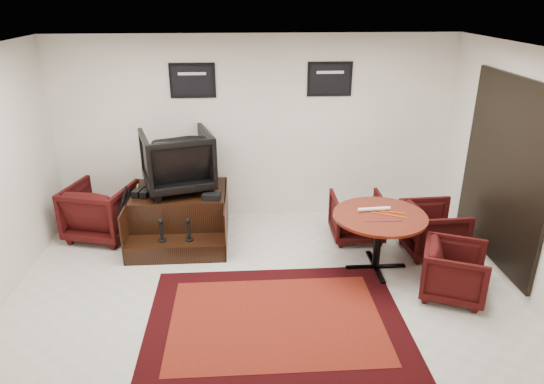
% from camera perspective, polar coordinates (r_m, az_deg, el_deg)
% --- Properties ---
extents(ground, '(6.00, 6.00, 0.00)m').
position_cam_1_polar(ground, '(5.72, -0.90, -13.13)').
color(ground, silver).
rests_on(ground, ground).
extents(room_shell, '(6.02, 5.02, 2.81)m').
position_cam_1_polar(room_shell, '(5.05, 3.54, 4.61)').
color(room_shell, white).
rests_on(room_shell, ground).
extents(area_rug, '(2.80, 2.10, 0.01)m').
position_cam_1_polar(area_rug, '(5.48, 0.49, -14.90)').
color(area_rug, black).
rests_on(area_rug, ground).
extents(shine_podium, '(1.35, 1.39, 0.69)m').
position_cam_1_polar(shine_podium, '(7.15, -10.72, -2.85)').
color(shine_podium, black).
rests_on(shine_podium, ground).
extents(shine_chair, '(1.14, 1.10, 0.96)m').
position_cam_1_polar(shine_chair, '(6.97, -11.10, 3.99)').
color(shine_chair, black).
rests_on(shine_chair, shine_podium).
extents(shoes_pair, '(0.27, 0.31, 0.10)m').
position_cam_1_polar(shoes_pair, '(7.01, -15.00, -0.02)').
color(shoes_pair, black).
rests_on(shoes_pair, shine_podium).
extents(polish_kit, '(0.26, 0.21, 0.08)m').
position_cam_1_polar(polish_kit, '(6.70, -7.13, -0.52)').
color(polish_kit, black).
rests_on(polish_kit, shine_podium).
extents(umbrella_black, '(0.35, 0.13, 0.95)m').
position_cam_1_polar(umbrella_black, '(7.03, -17.52, -2.65)').
color(umbrella_black, black).
rests_on(umbrella_black, ground).
extents(umbrella_hooked, '(0.30, 0.11, 0.80)m').
position_cam_1_polar(umbrella_hooked, '(7.30, -17.02, -2.26)').
color(umbrella_hooked, black).
rests_on(umbrella_hooked, ground).
extents(armchair_side, '(1.04, 1.00, 0.88)m').
position_cam_1_polar(armchair_side, '(7.43, -19.50, -1.79)').
color(armchair_side, black).
rests_on(armchair_side, ground).
extents(meeting_table, '(1.17, 1.17, 0.76)m').
position_cam_1_polar(meeting_table, '(6.23, 12.53, -3.39)').
color(meeting_table, '#4A130A').
rests_on(meeting_table, ground).
extents(table_chair_back, '(0.73, 0.68, 0.73)m').
position_cam_1_polar(table_chair_back, '(7.08, 9.96, -2.63)').
color(table_chair_back, black).
rests_on(table_chair_back, ground).
extents(table_chair_window, '(0.73, 0.78, 0.77)m').
position_cam_1_polar(table_chair_window, '(6.94, 18.47, -3.93)').
color(table_chair_window, black).
rests_on(table_chair_window, ground).
extents(table_chair_corner, '(0.87, 0.90, 0.72)m').
position_cam_1_polar(table_chair_corner, '(6.07, 20.69, -8.45)').
color(table_chair_corner, black).
rests_on(table_chair_corner, ground).
extents(paper_roll, '(0.42, 0.08, 0.05)m').
position_cam_1_polar(paper_roll, '(6.27, 11.93, -1.98)').
color(paper_roll, silver).
rests_on(paper_roll, meeting_table).
extents(table_clutter, '(0.57, 0.35, 0.01)m').
position_cam_1_polar(table_clutter, '(6.18, 13.36, -2.68)').
color(table_clutter, '#EB590D').
rests_on(table_clutter, meeting_table).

